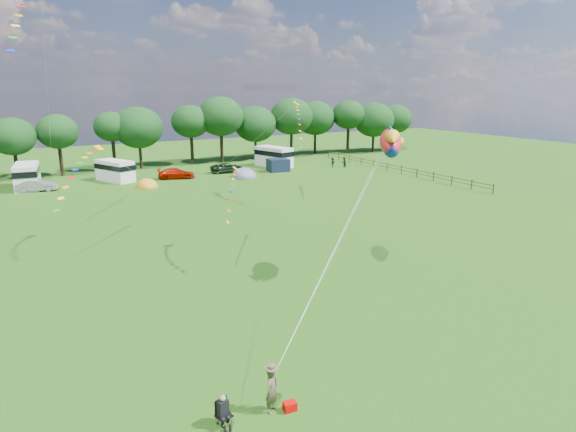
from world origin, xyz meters
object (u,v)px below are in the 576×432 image
camp_chair (223,407)px  car_c (176,174)px  tent_orange (147,187)px  tent_greyblue (244,177)px  kite_flyer (272,390)px  fish_kite (391,142)px  car_b (37,185)px  car_d (228,168)px  campervan_b (27,175)px  walker_b (332,162)px  walker_a (344,162)px  campervan_c (115,170)px  campervan_d (274,156)px

camp_chair → car_c: bearing=60.6°
tent_orange → tent_greyblue: tent_greyblue is taller
kite_flyer → fish_kite: 16.66m
car_c → tent_greyblue: car_c is taller
car_b → car_d: car_b is taller
campervan_b → kite_flyer: bearing=-166.8°
car_d → kite_flyer: bearing=166.8°
campervan_b → camp_chair: campervan_b is taller
kite_flyer → walker_b: kite_flyer is taller
camp_chair → walker_a: (37.13, 44.47, 0.03)m
camp_chair → campervan_c: bearing=69.3°
car_b → walker_b: 39.52m
tent_greyblue → fish_kite: size_ratio=1.01×
campervan_b → car_d: bearing=-87.2°
campervan_c → walker_a: (31.86, -5.36, -0.65)m
car_b → camp_chair: 47.90m
car_c → tent_orange: 6.02m
tent_orange → tent_greyblue: bearing=1.1°
car_d → campervan_b: bearing=94.3°
tent_orange → car_d: bearing=21.5°
tent_orange → walker_a: (29.28, 0.52, 0.76)m
campervan_d → camp_chair: 57.70m
car_d → tent_greyblue: bearing=-167.1°
tent_greyblue → walker_a: (16.44, 0.28, 0.76)m
tent_greyblue → fish_kite: 37.57m
tent_orange → camp_chair: size_ratio=2.28×
tent_greyblue → walker_a: size_ratio=2.38×
tent_orange → tent_greyblue: 12.85m
tent_greyblue → kite_flyer: size_ratio=2.10×
car_c → kite_flyer: bearing=-175.5°
kite_flyer → tent_greyblue: bearing=32.5°
car_c → fish_kite: fish_kite is taller
car_b → fish_kite: fish_kite is taller
camp_chair → walker_b: bearing=37.1°
walker_a → tent_orange: bearing=-15.8°
tent_greyblue → kite_flyer: (-18.80, -44.31, 0.86)m
fish_kite → walker_b: bearing=5.9°
fish_kite → walker_b: 43.57m
car_b → camp_chair: car_b is taller
campervan_c → kite_flyer: 50.07m
campervan_d → tent_greyblue: campervan_d is taller
car_b → walker_a: walker_a is taller
car_b → campervan_b: (-0.80, 2.43, 0.85)m
tent_orange → kite_flyer: bearing=-97.7°
fish_kite → walker_a: (22.94, 36.31, -7.70)m
camp_chair → car_d: bearing=52.8°
campervan_d → car_d: bearing=83.6°
tent_greyblue → car_c: bearing=156.9°
tent_orange → walker_b: walker_b is taller
kite_flyer → camp_chair: size_ratio=1.40×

